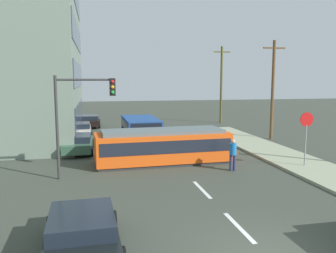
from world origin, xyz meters
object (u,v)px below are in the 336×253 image
at_px(parked_sedan_far, 80,129).
at_px(stop_sign, 306,128).
at_px(utility_pole_mid, 273,88).
at_px(streetcar_tram, 163,146).
at_px(parked_sedan_near, 82,231).
at_px(traffic_light_mast, 81,107).
at_px(city_bus, 141,128).
at_px(utility_pole_far, 221,83).
at_px(parked_sedan_mid, 78,143).
at_px(parked_sedan_furthest, 90,121).
at_px(pedestrian_crossing, 233,153).

bearing_deg(parked_sedan_far, stop_sign, -46.96).
relative_size(parked_sedan_far, utility_pole_mid, 0.53).
bearing_deg(streetcar_tram, parked_sedan_near, -112.74).
distance_m(traffic_light_mast, utility_pole_mid, 16.68).
distance_m(city_bus, parked_sedan_near, 18.03).
xyz_separation_m(parked_sedan_near, utility_pole_far, (13.96, 26.97, 3.69)).
relative_size(parked_sedan_near, parked_sedan_mid, 0.98).
xyz_separation_m(parked_sedan_far, utility_pole_far, (14.80, 6.58, 3.69)).
height_order(parked_sedan_near, parked_sedan_far, same).
distance_m(stop_sign, traffic_light_mast, 11.75).
relative_size(streetcar_tram, city_bus, 1.40).
height_order(streetcar_tram, parked_sedan_mid, streetcar_tram).
bearing_deg(utility_pole_far, parked_sedan_mid, -138.27).
distance_m(parked_sedan_mid, traffic_light_mast, 6.87).
distance_m(city_bus, parked_sedan_far, 5.53).
distance_m(parked_sedan_far, parked_sedan_furthest, 6.20).
relative_size(pedestrian_crossing, utility_pole_far, 0.20).
xyz_separation_m(parked_sedan_near, traffic_light_mast, (-0.21, 7.68, 2.84)).
bearing_deg(parked_sedan_far, utility_pole_far, 23.98).
distance_m(pedestrian_crossing, parked_sedan_mid, 10.37).
relative_size(streetcar_tram, parked_sedan_near, 1.83).
distance_m(streetcar_tram, parked_sedan_furthest, 17.13).
relative_size(parked_sedan_near, stop_sign, 1.46).
relative_size(streetcar_tram, parked_sedan_mid, 1.80).
height_order(streetcar_tram, stop_sign, stop_sign).
bearing_deg(parked_sedan_mid, streetcar_tram, -39.23).
xyz_separation_m(pedestrian_crossing, traffic_light_mast, (-7.64, 0.22, 2.52)).
distance_m(streetcar_tram, parked_sedan_far, 11.58).
bearing_deg(parked_sedan_furthest, city_bus, -65.93).
bearing_deg(parked_sedan_near, parked_sedan_far, 92.36).
bearing_deg(stop_sign, streetcar_tram, 159.44).
height_order(pedestrian_crossing, parked_sedan_mid, pedestrian_crossing).
bearing_deg(traffic_light_mast, streetcar_tram, 27.39).
height_order(city_bus, pedestrian_crossing, city_bus).
distance_m(pedestrian_crossing, traffic_light_mast, 8.05).
xyz_separation_m(pedestrian_crossing, utility_pole_far, (6.52, 19.51, 3.37)).
height_order(parked_sedan_far, stop_sign, stop_sign).
xyz_separation_m(traffic_light_mast, utility_pole_mid, (14.40, 8.40, 0.59)).
relative_size(stop_sign, utility_pole_mid, 0.37).
bearing_deg(utility_pole_far, utility_pole_mid, -88.78).
relative_size(parked_sedan_mid, utility_pole_far, 0.52).
relative_size(pedestrian_crossing, parked_sedan_mid, 0.39).
xyz_separation_m(utility_pole_mid, utility_pole_far, (-0.23, 10.89, 0.26)).
xyz_separation_m(parked_sedan_far, stop_sign, (12.30, -13.17, 1.57)).
bearing_deg(parked_sedan_mid, parked_sedan_furthest, 87.29).
distance_m(parked_sedan_mid, parked_sedan_far, 6.47).
distance_m(pedestrian_crossing, utility_pole_mid, 11.38).
xyz_separation_m(streetcar_tram, utility_pole_mid, (10.02, 6.12, 3.06)).
height_order(pedestrian_crossing, parked_sedan_furthest, pedestrian_crossing).
height_order(parked_sedan_furthest, utility_pole_far, utility_pole_far).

